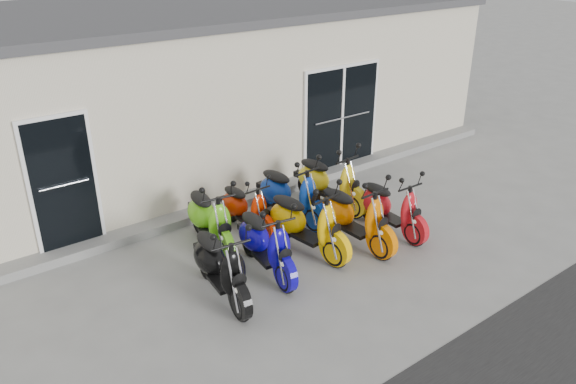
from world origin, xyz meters
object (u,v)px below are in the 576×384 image
Objects in this scene: scooter_front_orange_b at (355,208)px; scooter_front_red at (392,200)px; scooter_front_blue at (265,235)px; scooter_front_orange_a at (306,215)px; scooter_back_yellow at (330,174)px; scooter_front_black at (220,258)px; scooter_back_green at (210,212)px; scooter_back_red at (246,202)px; scooter_back_blue at (291,187)px.

scooter_front_red is at bearing -6.84° from scooter_front_orange_b.
scooter_front_blue is 1.66m from scooter_front_orange_b.
scooter_front_orange_a is 1.73m from scooter_back_yellow.
scooter_front_black is 1.43m from scooter_back_green.
scooter_front_red is 0.93× the size of scooter_back_green.
scooter_back_red is at bearing 76.31° from scooter_front_blue.
scooter_front_orange_b is (1.65, -0.18, 0.03)m from scooter_front_blue.
scooter_back_blue is 0.90m from scooter_back_yellow.
scooter_front_orange_a is 1.63m from scooter_front_red.
scooter_front_orange_b is 1.02× the size of scooter_back_green.
scooter_front_black is 1.98m from scooter_back_red.
scooter_front_blue is at bearing 179.68° from scooter_front_orange_a.
scooter_front_orange_a reaches higher than scooter_front_orange_b.
scooter_front_orange_a is at bearing 14.18° from scooter_front_blue.
scooter_back_blue is at bearing 37.26° from scooter_front_black.
scooter_front_orange_a is at bearing 169.51° from scooter_front_red.
scooter_back_green is at bearing 72.85° from scooter_front_black.
scooter_front_orange_b is at bearing -120.91° from scooter_back_yellow.
scooter_back_green is 0.98× the size of scooter_back_yellow.
scooter_front_black reaches higher than scooter_front_red.
scooter_back_green is (0.59, 1.31, 0.01)m from scooter_front_black.
scooter_front_blue reaches higher than scooter_back_red.
scooter_front_blue is at bearing 172.29° from scooter_front_orange_b.
scooter_front_orange_b reaches higher than scooter_front_black.
scooter_front_red is 2.49m from scooter_back_red.
scooter_back_yellow reaches higher than scooter_front_blue.
scooter_back_blue is (2.23, 1.30, 0.01)m from scooter_front_black.
scooter_front_orange_b reaches higher than scooter_front_blue.
scooter_back_blue is (-1.10, 1.40, 0.05)m from scooter_front_red.
scooter_front_orange_a reaches higher than scooter_back_blue.
scooter_back_blue is (-0.30, 1.32, -0.01)m from scooter_front_orange_b.
scooter_back_red is at bearing 143.96° from scooter_front_red.
scooter_front_orange_a is 1.01× the size of scooter_front_orange_b.
scooter_front_orange_b is at bearing -26.15° from scooter_back_green.
scooter_front_black is 3.33m from scooter_front_red.
scooter_back_blue is at bearing 173.06° from scooter_back_yellow.
scooter_back_red is at bearing 169.00° from scooter_back_yellow.
scooter_front_blue is 0.98× the size of scooter_back_green.
scooter_front_black is at bearing 177.79° from scooter_front_orange_b.
scooter_front_orange_a reaches higher than scooter_front_black.
scooter_back_yellow is at bearing 34.10° from scooter_front_blue.
scooter_front_black is 0.96× the size of scooter_front_orange_a.
scooter_back_red is at bearing 126.84° from scooter_front_orange_b.
scooter_front_red is 1.78m from scooter_back_blue.
scooter_back_green is 2.54m from scooter_back_yellow.
scooter_back_yellow is at bearing -7.05° from scooter_back_red.
scooter_back_green is 1.64m from scooter_back_blue.
scooter_back_yellow is (0.60, 1.31, 0.00)m from scooter_front_orange_b.
scooter_front_blue is 0.97× the size of scooter_back_blue.
scooter_back_blue is (0.49, 1.04, -0.01)m from scooter_front_orange_a.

